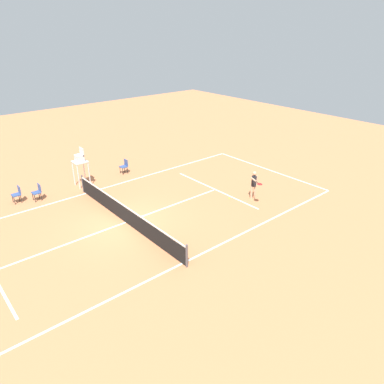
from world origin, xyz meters
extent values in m
plane|color=#D37A4C|center=(0.00, 0.00, 0.00)|extent=(60.00, 60.00, 0.00)
cube|color=white|center=(0.00, -11.38, 0.00)|extent=(9.14, 0.10, 0.01)
cube|color=white|center=(-4.57, 0.00, 0.00)|extent=(0.10, 22.77, 0.01)
cube|color=white|center=(4.57, 0.00, 0.00)|extent=(0.10, 22.77, 0.01)
cube|color=white|center=(0.00, -6.26, 0.00)|extent=(6.85, 0.10, 0.01)
cube|color=white|center=(0.00, 0.00, 0.00)|extent=(0.10, 12.52, 0.01)
cylinder|color=#4C4C51|center=(-4.87, 0.00, 0.54)|extent=(0.10, 0.10, 1.07)
cylinder|color=#4C4C51|center=(4.87, 0.00, 0.54)|extent=(0.10, 0.10, 1.07)
cube|color=black|center=(0.00, 0.00, 0.46)|extent=(9.74, 0.03, 0.91)
cube|color=white|center=(0.00, 0.00, 0.93)|extent=(9.74, 0.04, 0.06)
cylinder|color=#D8A884|center=(-2.33, -7.14, 0.39)|extent=(0.12, 0.12, 0.78)
cylinder|color=#D8A884|center=(-2.26, -6.96, 0.39)|extent=(0.12, 0.12, 0.78)
cylinder|color=black|center=(-2.30, -7.05, 1.08)|extent=(0.28, 0.28, 0.61)
sphere|color=#D8A884|center=(-2.30, -7.05, 1.56)|extent=(0.22, 0.22, 0.22)
cylinder|color=#D8A884|center=(-2.36, -7.22, 1.12)|extent=(0.09, 0.09, 0.54)
cylinder|color=#D8A884|center=(-2.48, -6.78, 1.32)|extent=(0.54, 0.28, 0.09)
cylinder|color=black|center=(-2.86, -6.64, 1.32)|extent=(0.26, 0.13, 0.04)
ellipsoid|color=red|center=(-3.13, -6.53, 1.32)|extent=(0.40, 0.38, 0.04)
sphere|color=#CCE033|center=(-1.48, -5.97, 0.03)|extent=(0.07, 0.07, 0.07)
cylinder|color=silver|center=(5.45, -0.03, 0.78)|extent=(0.07, 0.07, 1.55)
cylinder|color=silver|center=(6.15, -0.03, 0.78)|extent=(0.07, 0.07, 1.55)
cylinder|color=silver|center=(5.45, -0.73, 0.78)|extent=(0.07, 0.07, 1.55)
cylinder|color=silver|center=(6.15, -0.73, 0.78)|extent=(0.07, 0.07, 1.55)
cube|color=silver|center=(5.80, -0.38, 1.58)|extent=(0.80, 0.80, 0.06)
cube|color=silver|center=(5.80, -0.38, 1.81)|extent=(0.50, 0.44, 0.40)
cube|color=silver|center=(5.80, -0.58, 2.16)|extent=(0.50, 0.06, 0.50)
cylinder|color=#262626|center=(5.31, 2.70, 0.23)|extent=(0.04, 0.04, 0.45)
cylinder|color=#262626|center=(5.66, 2.70, 0.23)|extent=(0.04, 0.04, 0.45)
cylinder|color=#262626|center=(5.31, 2.35, 0.23)|extent=(0.04, 0.04, 0.45)
cylinder|color=#262626|center=(5.66, 2.35, 0.23)|extent=(0.04, 0.04, 0.45)
cube|color=#38518C|center=(5.49, 2.52, 0.48)|extent=(0.44, 0.44, 0.06)
cube|color=#38518C|center=(5.49, 2.30, 0.73)|extent=(0.44, 0.04, 0.44)
cylinder|color=#262626|center=(5.74, -3.20, 0.23)|extent=(0.04, 0.04, 0.45)
cylinder|color=#262626|center=(6.09, -3.20, 0.23)|extent=(0.04, 0.04, 0.45)
cylinder|color=#262626|center=(5.74, -3.55, 0.23)|extent=(0.04, 0.04, 0.45)
cylinder|color=#262626|center=(6.09, -3.55, 0.23)|extent=(0.04, 0.04, 0.45)
cube|color=#38518C|center=(5.91, -3.38, 0.48)|extent=(0.44, 0.44, 0.06)
cube|color=#38518C|center=(5.91, -3.60, 0.73)|extent=(0.44, 0.04, 0.44)
cylinder|color=#262626|center=(5.75, 3.66, 0.23)|extent=(0.04, 0.04, 0.45)
cylinder|color=#262626|center=(6.10, 3.66, 0.23)|extent=(0.04, 0.04, 0.45)
cylinder|color=#262626|center=(5.75, 3.31, 0.23)|extent=(0.04, 0.04, 0.45)
cylinder|color=#262626|center=(6.10, 3.31, 0.23)|extent=(0.04, 0.04, 0.45)
cube|color=#38518C|center=(5.93, 3.49, 0.48)|extent=(0.44, 0.44, 0.06)
cube|color=#38518C|center=(5.93, 3.27, 0.73)|extent=(0.44, 0.04, 0.44)
camera|label=1|loc=(-14.31, 7.72, 9.03)|focal=33.64mm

